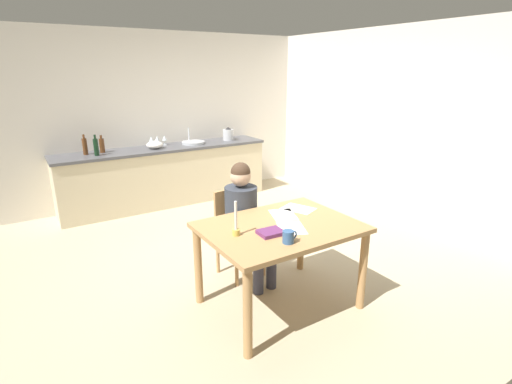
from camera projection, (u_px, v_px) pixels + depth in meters
name	position (u px, v px, depth m)	size (l,w,h in m)	color
ground_plane	(238.00, 259.00, 4.44)	(5.20, 5.20, 0.04)	tan
wall_back	(155.00, 118.00, 6.13)	(5.20, 0.12, 2.60)	silver
wall_right	(400.00, 125.00, 5.37)	(0.12, 5.20, 2.60)	silver
kitchen_counter	(166.00, 175.00, 6.10)	(3.23, 0.64, 0.90)	beige
dining_table	(280.00, 237.00, 3.34)	(1.29, 0.97, 0.78)	tan
chair_at_table	(237.00, 228.00, 3.97)	(0.44, 0.44, 0.88)	tan
person_seated	(245.00, 215.00, 3.80)	(0.35, 0.61, 1.19)	#333842
coffee_mug	(289.00, 237.00, 2.96)	(0.13, 0.09, 0.10)	#33598C
candlestick	(236.00, 226.00, 3.09)	(0.06, 0.06, 0.29)	gold
book_magazine	(271.00, 232.00, 3.13)	(0.20, 0.16, 0.03)	#642D5F
paper_letter	(283.00, 215.00, 3.54)	(0.21, 0.30, 0.00)	white
paper_bill	(292.00, 228.00, 3.25)	(0.21, 0.30, 0.00)	white
paper_envelope	(298.00, 209.00, 3.70)	(0.21, 0.30, 0.00)	white
sink_unit	(193.00, 142.00, 6.20)	(0.36, 0.36, 0.24)	#B2B7BC
bottle_oil	(85.00, 146.00, 5.40)	(0.07, 0.07, 0.28)	#593319
bottle_vinegar	(96.00, 147.00, 5.34)	(0.07, 0.07, 0.29)	black
bottle_wine_red	(102.00, 145.00, 5.54)	(0.07, 0.07, 0.25)	#593319
mixing_bowl	(155.00, 145.00, 5.83)	(0.24, 0.24, 0.11)	white
stovetop_kettle	(228.00, 134.00, 6.50)	(0.18, 0.18, 0.22)	#B7BABF
wine_glass_near_sink	(164.00, 138.00, 6.08)	(0.07, 0.07, 0.15)	silver
wine_glass_by_kettle	(157.00, 139.00, 6.02)	(0.07, 0.07, 0.15)	silver
wine_glass_back_left	(151.00, 139.00, 5.98)	(0.07, 0.07, 0.15)	silver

